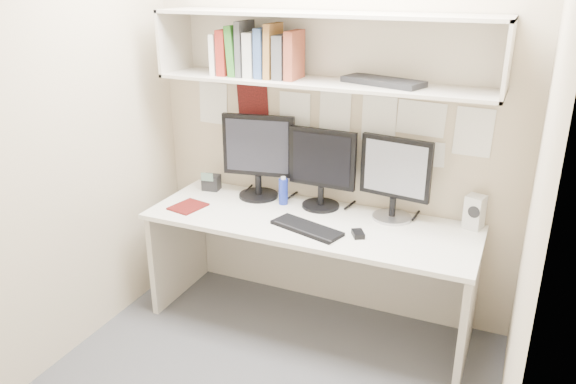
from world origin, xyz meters
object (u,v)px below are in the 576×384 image
at_px(monitor_right, 395,176).
at_px(speaker, 475,212).
at_px(maroon_notebook, 188,207).
at_px(desk_phone, 211,182).
at_px(monitor_center, 322,166).
at_px(keyboard, 307,228).
at_px(desk, 309,272).
at_px(monitor_left, 258,154).

height_order(monitor_right, speaker, monitor_right).
bearing_deg(maroon_notebook, desk_phone, 106.48).
relative_size(speaker, desk_phone, 1.47).
height_order(monitor_center, monitor_right, monitor_center).
height_order(monitor_center, keyboard, monitor_center).
height_order(speaker, desk_phone, speaker).
distance_m(monitor_center, monitor_right, 0.46).
relative_size(monitor_center, monitor_right, 1.00).
xyz_separation_m(monitor_right, keyboard, (-0.41, -0.37, -0.26)).
bearing_deg(keyboard, monitor_center, 114.82).
height_order(desk, monitor_left, monitor_left).
distance_m(keyboard, maroon_notebook, 0.82).
height_order(keyboard, maroon_notebook, keyboard).
bearing_deg(monitor_left, monitor_center, -9.86).
bearing_deg(monitor_left, monitor_right, -9.87).
distance_m(keyboard, desk_phone, 0.92).
bearing_deg(speaker, desk, -147.76).
bearing_deg(monitor_right, keyboard, -129.80).
relative_size(desk, maroon_notebook, 9.35).
bearing_deg(monitor_center, keyboard, -80.22).
bearing_deg(keyboard, desk, 121.01).
xyz_separation_m(monitor_right, speaker, (0.47, 0.05, -0.17)).
relative_size(monitor_left, monitor_right, 1.10).
xyz_separation_m(monitor_left, keyboard, (0.49, -0.37, -0.28)).
relative_size(monitor_right, speaker, 2.53).
height_order(desk, speaker, speaker).
distance_m(monitor_left, keyboard, 0.67).
bearing_deg(desk_phone, monitor_left, -6.26).
relative_size(keyboard, desk_phone, 3.20).
bearing_deg(speaker, monitor_center, -161.06).
bearing_deg(keyboard, maroon_notebook, -163.46).
bearing_deg(maroon_notebook, monitor_left, 59.07).
xyz_separation_m(desk, monitor_center, (-0.01, 0.22, 0.64)).
bearing_deg(desk, keyboard, -76.27).
bearing_deg(monitor_left, desk_phone, 173.19).
distance_m(keyboard, speaker, 0.98).
bearing_deg(desk_phone, monitor_right, -8.45).
bearing_deg(monitor_right, maroon_notebook, -155.34).
xyz_separation_m(desk, keyboard, (0.04, -0.15, 0.37)).
xyz_separation_m(monitor_center, keyboard, (0.05, -0.37, -0.26)).
bearing_deg(speaker, desk_phone, -161.80).
relative_size(monitor_right, maroon_notebook, 2.36).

